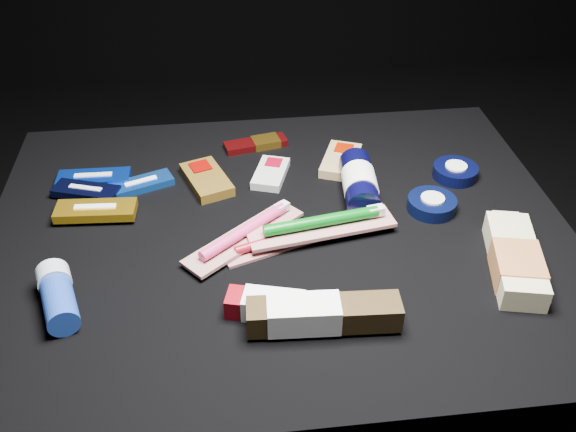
{
  "coord_description": "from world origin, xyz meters",
  "views": [
    {
      "loc": [
        -0.09,
        -0.84,
        1.07
      ],
      "look_at": [
        0.01,
        0.01,
        0.42
      ],
      "focal_mm": 40.0,
      "sensor_mm": 36.0,
      "label": 1
    }
  ],
  "objects": [
    {
      "name": "toothbrush_pack_2",
      "position": [
        0.07,
        -0.02,
        0.42
      ],
      "size": [
        0.25,
        0.1,
        0.03
      ],
      "rotation": [
        0.0,
        0.0,
        0.17
      ],
      "color": "silver",
      "rests_on": "cloth_table"
    },
    {
      "name": "cloth_table",
      "position": [
        0.0,
        0.0,
        0.2
      ],
      "size": [
        0.98,
        0.78,
        0.4
      ],
      "primitive_type": "cube",
      "color": "black",
      "rests_on": "ground"
    },
    {
      "name": "luna_bar_1",
      "position": [
        -0.33,
        0.18,
        0.41
      ],
      "size": [
        0.13,
        0.05,
        0.02
      ],
      "rotation": [
        0.0,
        0.0,
        -0.03
      ],
      "color": "#0A33AF",
      "rests_on": "cloth_table"
    },
    {
      "name": "ground",
      "position": [
        0.0,
        0.0,
        0.0
      ],
      "size": [
        3.0,
        3.0,
        0.0
      ],
      "primitive_type": "plane",
      "color": "black",
      "rests_on": "ground"
    },
    {
      "name": "deodorant_stick",
      "position": [
        -0.34,
        -0.15,
        0.42
      ],
      "size": [
        0.08,
        0.13,
        0.05
      ],
      "rotation": [
        0.0,
        0.0,
        0.3
      ],
      "color": "navy",
      "rests_on": "cloth_table"
    },
    {
      "name": "clif_bar_2",
      "position": [
        0.14,
        0.19,
        0.41
      ],
      "size": [
        0.1,
        0.13,
        0.02
      ],
      "rotation": [
        0.0,
        0.0,
        -0.38
      ],
      "color": "tan",
      "rests_on": "cloth_table"
    },
    {
      "name": "lotion_bottle",
      "position": [
        0.15,
        0.08,
        0.43
      ],
      "size": [
        0.07,
        0.19,
        0.06
      ],
      "rotation": [
        0.0,
        0.0,
        -0.09
      ],
      "color": "black",
      "rests_on": "cloth_table"
    },
    {
      "name": "toothbrush_pack_1",
      "position": [
        -0.06,
        -0.02,
        0.42
      ],
      "size": [
        0.21,
        0.18,
        0.03
      ],
      "rotation": [
        0.0,
        0.0,
        0.69
      ],
      "color": "beige",
      "rests_on": "cloth_table"
    },
    {
      "name": "bodywash_bottle",
      "position": [
        0.35,
        -0.14,
        0.42
      ],
      "size": [
        0.11,
        0.21,
        0.04
      ],
      "rotation": [
        0.0,
        0.0,
        -0.23
      ],
      "color": "beige",
      "rests_on": "cloth_table"
    },
    {
      "name": "clif_bar_0",
      "position": [
        -0.12,
        0.16,
        0.41
      ],
      "size": [
        0.1,
        0.14,
        0.02
      ],
      "rotation": [
        0.0,
        0.0,
        0.34
      ],
      "color": "#573F11",
      "rests_on": "cloth_table"
    },
    {
      "name": "luna_bar_2",
      "position": [
        -0.33,
        0.14,
        0.41
      ],
      "size": [
        0.13,
        0.08,
        0.02
      ],
      "rotation": [
        0.0,
        0.0,
        -0.33
      ],
      "color": "black",
      "rests_on": "cloth_table"
    },
    {
      "name": "luna_bar_0",
      "position": [
        -0.24,
        0.16,
        0.41
      ],
      "size": [
        0.12,
        0.08,
        0.02
      ],
      "rotation": [
        0.0,
        0.0,
        0.37
      ],
      "color": "blue",
      "rests_on": "cloth_table"
    },
    {
      "name": "power_bar",
      "position": [
        -0.01,
        0.28,
        0.41
      ],
      "size": [
        0.13,
        0.06,
        0.02
      ],
      "rotation": [
        0.0,
        0.0,
        0.21
      ],
      "color": "maroon",
      "rests_on": "cloth_table"
    },
    {
      "name": "toothpaste_carton_green",
      "position": [
        0.03,
        -0.23,
        0.43
      ],
      "size": [
        0.22,
        0.06,
        0.04
      ],
      "rotation": [
        0.0,
        0.0,
        -0.05
      ],
      "color": "#30220E",
      "rests_on": "cloth_table"
    },
    {
      "name": "toothpaste_carton_red",
      "position": [
        -0.02,
        -0.2,
        0.42
      ],
      "size": [
        0.19,
        0.09,
        0.04
      ],
      "rotation": [
        0.0,
        0.0,
        -0.27
      ],
      "color": "maroon",
      "rests_on": "cloth_table"
    },
    {
      "name": "cream_tin_upper",
      "position": [
        0.34,
        0.12,
        0.41
      ],
      "size": [
        0.08,
        0.08,
        0.03
      ],
      "rotation": [
        0.0,
        0.0,
        -0.03
      ],
      "color": "black",
      "rests_on": "cloth_table"
    },
    {
      "name": "clif_bar_1",
      "position": [
        0.0,
        0.17,
        0.41
      ],
      "size": [
        0.08,
        0.11,
        0.02
      ],
      "rotation": [
        0.0,
        0.0,
        -0.33
      ],
      "color": "beige",
      "rests_on": "cloth_table"
    },
    {
      "name": "toothbrush_pack_0",
      "position": [
        -0.0,
        -0.04,
        0.41
      ],
      "size": [
        0.19,
        0.1,
        0.02
      ],
      "rotation": [
        0.0,
        0.0,
        0.33
      ],
      "color": "beige",
      "rests_on": "cloth_table"
    },
    {
      "name": "luna_bar_3",
      "position": [
        -0.31,
        0.07,
        0.42
      ],
      "size": [
        0.14,
        0.06,
        0.02
      ],
      "rotation": [
        0.0,
        0.0,
        -0.06
      ],
      "color": "#C08D14",
      "rests_on": "cloth_table"
    },
    {
      "name": "cream_tin_lower",
      "position": [
        0.27,
        0.03,
        0.41
      ],
      "size": [
        0.08,
        0.08,
        0.03
      ],
      "rotation": [
        0.0,
        0.0,
        -0.04
      ],
      "color": "black",
      "rests_on": "cloth_table"
    }
  ]
}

